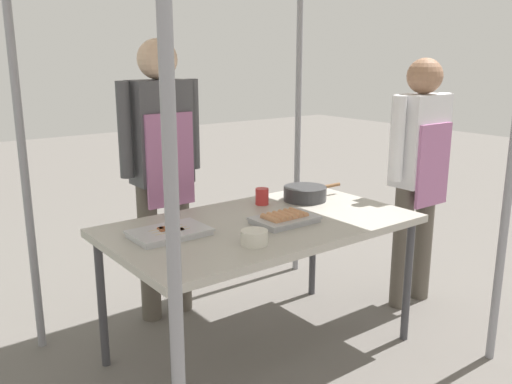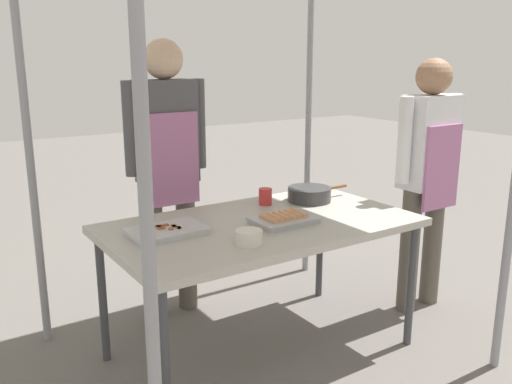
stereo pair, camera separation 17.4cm
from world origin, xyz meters
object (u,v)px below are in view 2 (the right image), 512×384
object	(u,v)px
tray_grilled_sausages	(284,219)
condiment_bowl	(249,237)
drink_cup_near_edge	(265,197)
vendor_woman	(167,156)
cooking_wok	(310,194)
customer_nearby	(428,166)
tray_meat_skewers	(167,231)
stall_table	(261,231)

from	to	relation	value
tray_grilled_sausages	condiment_bowl	size ratio (longest dim) A/B	2.58
drink_cup_near_edge	vendor_woman	distance (m)	0.64
cooking_wok	vendor_woman	bearing A→B (deg)	141.22
cooking_wok	drink_cup_near_edge	size ratio (longest dim) A/B	4.36
drink_cup_near_edge	customer_nearby	bearing A→B (deg)	-20.64
tray_grilled_sausages	drink_cup_near_edge	xyz separation A→B (m)	(0.13, 0.36, 0.03)
tray_grilled_sausages	tray_meat_skewers	distance (m)	0.60
cooking_wok	vendor_woman	distance (m)	0.88
tray_meat_skewers	cooking_wok	bearing A→B (deg)	6.20
tray_grilled_sausages	cooking_wok	bearing A→B (deg)	34.98
tray_meat_skewers	stall_table	bearing A→B (deg)	-9.55
stall_table	tray_grilled_sausages	world-z (taller)	tray_grilled_sausages
cooking_wok	condiment_bowl	distance (m)	0.85
vendor_woman	tray_meat_skewers	bearing A→B (deg)	64.50
tray_meat_skewers	customer_nearby	xyz separation A→B (m)	(1.67, -0.18, 0.17)
stall_table	vendor_woman	xyz separation A→B (m)	(-0.19, 0.72, 0.31)
tray_grilled_sausages	customer_nearby	world-z (taller)	customer_nearby
cooking_wok	vendor_woman	size ratio (longest dim) A/B	0.25
tray_grilled_sausages	drink_cup_near_edge	size ratio (longest dim) A/B	3.41
tray_meat_skewers	vendor_woman	distance (m)	0.75
tray_meat_skewers	cooking_wok	size ratio (longest dim) A/B	0.88
stall_table	condiment_bowl	bearing A→B (deg)	-133.27
cooking_wok	vendor_woman	xyz separation A→B (m)	(-0.67, 0.54, 0.21)
stall_table	cooking_wok	bearing A→B (deg)	21.67
cooking_wok	customer_nearby	xyz separation A→B (m)	(0.70, -0.28, 0.14)
cooking_wok	customer_nearby	distance (m)	0.77
tray_grilled_sausages	condiment_bowl	bearing A→B (deg)	-151.97
tray_grilled_sausages	condiment_bowl	distance (m)	0.37
condiment_bowl	vendor_woman	bearing A→B (deg)	86.81
tray_grilled_sausages	cooking_wok	size ratio (longest dim) A/B	0.78
tray_meat_skewers	vendor_woman	xyz separation A→B (m)	(0.31, 0.64, 0.24)
tray_meat_skewers	vendor_woman	world-z (taller)	vendor_woman
stall_table	drink_cup_near_edge	world-z (taller)	drink_cup_near_edge
condiment_bowl	vendor_woman	xyz separation A→B (m)	(0.05, 0.99, 0.22)
stall_table	drink_cup_near_edge	size ratio (longest dim) A/B	16.74
tray_grilled_sausages	vendor_woman	world-z (taller)	vendor_woman
vendor_woman	tray_grilled_sausages	bearing A→B (deg)	108.65
tray_grilled_sausages	tray_meat_skewers	size ratio (longest dim) A/B	0.89
condiment_bowl	stall_table	bearing A→B (deg)	46.73
customer_nearby	vendor_woman	bearing A→B (deg)	149.12
drink_cup_near_edge	customer_nearby	xyz separation A→B (m)	(0.96, -0.36, 0.14)
cooking_wok	condiment_bowl	size ratio (longest dim) A/B	3.30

